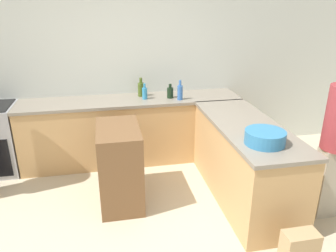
# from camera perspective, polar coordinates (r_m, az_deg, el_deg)

# --- Properties ---
(ground_plane) EXTENTS (14.00, 14.00, 0.00)m
(ground_plane) POSITION_cam_1_polar(r_m,az_deg,el_deg) (3.38, -2.91, -19.38)
(ground_plane) COLOR beige
(wall_back) EXTENTS (8.00, 0.06, 2.70)m
(wall_back) POSITION_cam_1_polar(r_m,az_deg,el_deg) (4.77, -7.08, 10.86)
(wall_back) COLOR silver
(wall_back) RESTS_ON ground_plane
(counter_back) EXTENTS (3.04, 0.64, 0.91)m
(counter_back) POSITION_cam_1_polar(r_m,az_deg,el_deg) (4.69, -6.26, -0.64)
(counter_back) COLOR tan
(counter_back) RESTS_ON ground_plane
(counter_peninsula) EXTENTS (0.69, 1.85, 0.91)m
(counter_peninsula) POSITION_cam_1_polar(r_m,az_deg,el_deg) (3.89, 13.07, -5.96)
(counter_peninsula) COLOR tan
(counter_peninsula) RESTS_ON ground_plane
(island_table) EXTENTS (0.46, 0.77, 0.91)m
(island_table) POSITION_cam_1_polar(r_m,az_deg,el_deg) (3.74, -8.38, -6.80)
(island_table) COLOR brown
(island_table) RESTS_ON ground_plane
(mixing_bowl) EXTENTS (0.38, 0.38, 0.13)m
(mixing_bowl) POSITION_cam_1_polar(r_m,az_deg,el_deg) (3.23, 16.53, -1.91)
(mixing_bowl) COLOR teal
(mixing_bowl) RESTS_ON counter_peninsula
(dish_soap_bottle) EXTENTS (0.07, 0.07, 0.22)m
(dish_soap_bottle) POSITION_cam_1_polar(r_m,az_deg,el_deg) (4.50, -4.07, 5.76)
(dish_soap_bottle) COLOR #338CBF
(dish_soap_bottle) RESTS_ON counter_back
(wine_bottle_dark) EXTENTS (0.09, 0.09, 0.20)m
(wine_bottle_dark) POSITION_cam_1_polar(r_m,az_deg,el_deg) (4.54, 0.38, 5.88)
(wine_bottle_dark) COLOR black
(wine_bottle_dark) RESTS_ON counter_back
(olive_oil_bottle) EXTENTS (0.09, 0.09, 0.26)m
(olive_oil_bottle) POSITION_cam_1_polar(r_m,az_deg,el_deg) (4.64, -4.72, 6.46)
(olive_oil_bottle) COLOR #475B1E
(olive_oil_bottle) RESTS_ON counter_back
(water_bottle_blue) EXTENTS (0.07, 0.07, 0.27)m
(water_bottle_blue) POSITION_cam_1_polar(r_m,az_deg,el_deg) (4.46, 2.11, 5.93)
(water_bottle_blue) COLOR #386BB7
(water_bottle_blue) RESTS_ON counter_back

